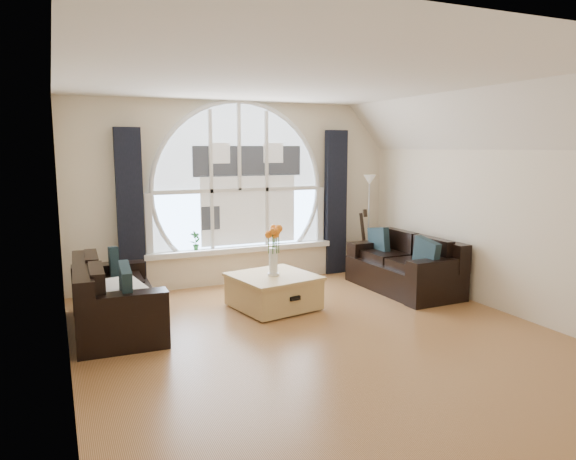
# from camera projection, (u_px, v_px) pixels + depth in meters

# --- Properties ---
(ground) EXTENTS (5.00, 5.50, 0.01)m
(ground) POSITION_uv_depth(u_px,v_px,m) (322.00, 338.00, 5.73)
(ground) COLOR brown
(ground) RESTS_ON ground
(ceiling) EXTENTS (5.00, 5.50, 0.01)m
(ceiling) POSITION_uv_depth(u_px,v_px,m) (324.00, 79.00, 5.31)
(ceiling) COLOR silver
(ceiling) RESTS_ON ground
(wall_back) EXTENTS (5.00, 0.01, 2.70)m
(wall_back) POSITION_uv_depth(u_px,v_px,m) (238.00, 193.00, 8.01)
(wall_back) COLOR beige
(wall_back) RESTS_ON ground
(wall_front) EXTENTS (5.00, 0.01, 2.70)m
(wall_front) POSITION_uv_depth(u_px,v_px,m) (546.00, 267.00, 3.03)
(wall_front) COLOR beige
(wall_front) RESTS_ON ground
(wall_left) EXTENTS (0.01, 5.50, 2.70)m
(wall_left) POSITION_uv_depth(u_px,v_px,m) (62.00, 228.00, 4.52)
(wall_left) COLOR beige
(wall_left) RESTS_ON ground
(wall_right) EXTENTS (0.01, 5.50, 2.70)m
(wall_right) POSITION_uv_depth(u_px,v_px,m) (504.00, 203.00, 6.52)
(wall_right) COLOR beige
(wall_right) RESTS_ON ground
(attic_slope) EXTENTS (0.92, 5.50, 0.72)m
(attic_slope) POSITION_uv_depth(u_px,v_px,m) (490.00, 120.00, 6.25)
(attic_slope) COLOR silver
(attic_slope) RESTS_ON ground
(arched_window) EXTENTS (2.60, 0.06, 2.15)m
(arched_window) POSITION_uv_depth(u_px,v_px,m) (239.00, 175.00, 7.94)
(arched_window) COLOR silver
(arched_window) RESTS_ON wall_back
(window_sill) EXTENTS (2.90, 0.22, 0.08)m
(window_sill) POSITION_uv_depth(u_px,v_px,m) (241.00, 249.00, 8.04)
(window_sill) COLOR white
(window_sill) RESTS_ON wall_back
(window_frame) EXTENTS (2.76, 0.08, 2.15)m
(window_frame) POSITION_uv_depth(u_px,v_px,m) (239.00, 175.00, 7.91)
(window_frame) COLOR white
(window_frame) RESTS_ON wall_back
(neighbor_house) EXTENTS (1.70, 0.02, 1.50)m
(neighbor_house) POSITION_uv_depth(u_px,v_px,m) (249.00, 183.00, 8.00)
(neighbor_house) COLOR silver
(neighbor_house) RESTS_ON wall_back
(curtain_left) EXTENTS (0.35, 0.12, 2.30)m
(curtain_left) POSITION_uv_depth(u_px,v_px,m) (130.00, 212.00, 7.29)
(curtain_left) COLOR black
(curtain_left) RESTS_ON ground
(curtain_right) EXTENTS (0.35, 0.12, 2.30)m
(curtain_right) POSITION_uv_depth(u_px,v_px,m) (335.00, 203.00, 8.57)
(curtain_right) COLOR black
(curtain_right) RESTS_ON ground
(sofa_left) EXTENTS (0.92, 1.76, 0.77)m
(sofa_left) POSITION_uv_depth(u_px,v_px,m) (116.00, 294.00, 5.98)
(sofa_left) COLOR black
(sofa_left) RESTS_ON ground
(sofa_right) EXTENTS (0.91, 1.75, 0.77)m
(sofa_right) POSITION_uv_depth(u_px,v_px,m) (403.00, 263.00, 7.60)
(sofa_right) COLOR black
(sofa_right) RESTS_ON ground
(coffee_chest) EXTENTS (1.13, 1.13, 0.47)m
(coffee_chest) POSITION_uv_depth(u_px,v_px,m) (273.00, 290.00, 6.77)
(coffee_chest) COLOR tan
(coffee_chest) RESTS_ON ground
(throw_blanket) EXTENTS (0.66, 0.66, 0.10)m
(throw_blanket) POSITION_uv_depth(u_px,v_px,m) (116.00, 289.00, 5.80)
(throw_blanket) COLOR silver
(throw_blanket) RESTS_ON sofa_left
(vase_flowers) EXTENTS (0.24, 0.24, 0.70)m
(vase_flowers) POSITION_uv_depth(u_px,v_px,m) (273.00, 245.00, 6.67)
(vase_flowers) COLOR white
(vase_flowers) RESTS_ON coffee_chest
(floor_lamp) EXTENTS (0.24, 0.24, 1.60)m
(floor_lamp) POSITION_uv_depth(u_px,v_px,m) (369.00, 224.00, 8.59)
(floor_lamp) COLOR #B2B2B2
(floor_lamp) RESTS_ON ground
(guitar) EXTENTS (0.39, 0.28, 1.06)m
(guitar) POSITION_uv_depth(u_px,v_px,m) (361.00, 241.00, 8.61)
(guitar) COLOR brown
(guitar) RESTS_ON ground
(potted_plant) EXTENTS (0.17, 0.14, 0.28)m
(potted_plant) POSITION_uv_depth(u_px,v_px,m) (195.00, 241.00, 7.74)
(potted_plant) COLOR #1E6023
(potted_plant) RESTS_ON window_sill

